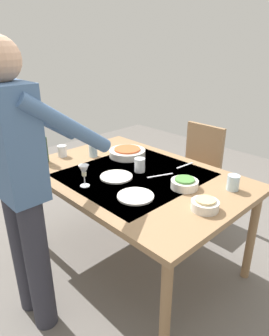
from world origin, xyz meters
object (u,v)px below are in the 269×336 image
(water_cup_near_left, at_px, (140,165))
(water_cup_far_right, at_px, (93,151))
(dining_table, at_px, (134,183))
(wine_bottle, at_px, (43,149))
(water_cup_near_right, at_px, (233,183))
(dinner_plate_near, at_px, (136,196))
(side_bowl_salad, at_px, (184,183))
(wine_glass_left, at_px, (84,172))
(side_bowl_bread, at_px, (205,205))
(serving_bowl_pasta, at_px, (127,152))
(chair_near, at_px, (197,166))
(person_server, at_px, (21,179))
(dinner_plate_far, at_px, (116,177))
(water_cup_far_left, at_px, (62,151))

(water_cup_near_left, bearing_deg, water_cup_far_right, 6.70)
(dining_table, xyz_separation_m, wine_bottle, (0.67, 0.35, 0.18))
(water_cup_near_right, relative_size, dinner_plate_near, 0.44)
(wine_bottle, height_order, side_bowl_salad, wine_bottle)
(wine_glass_left, xyz_separation_m, side_bowl_bread, (-0.73, -0.32, -0.07))
(serving_bowl_pasta, height_order, side_bowl_salad, same)
(chair_near, xyz_separation_m, wine_glass_left, (0.00, 1.29, 0.34))
(water_cup_near_left, bearing_deg, person_server, 87.14)
(person_server, bearing_deg, dinner_plate_far, -90.31)
(dinner_plate_near, bearing_deg, person_server, 61.85)
(water_cup_far_right, bearing_deg, dinner_plate_far, 163.21)
(person_server, distance_m, side_bowl_salad, 1.00)
(dining_table, xyz_separation_m, side_bowl_salad, (-0.38, -0.09, 0.10))
(water_cup_far_left, bearing_deg, serving_bowl_pasta, -133.54)
(water_cup_far_left, bearing_deg, dinner_plate_far, -175.50)
(side_bowl_salad, height_order, dinner_plate_near, side_bowl_salad)
(chair_near, bearing_deg, water_cup_near_left, 95.10)
(water_cup_near_left, xyz_separation_m, water_cup_far_left, (0.67, 0.24, -0.01))
(person_server, relative_size, water_cup_far_right, 16.95)
(dinner_plate_far, bearing_deg, wine_bottle, 19.44)
(chair_near, relative_size, side_bowl_salad, 5.06)
(water_cup_near_left, relative_size, dinner_plate_far, 0.45)
(wine_glass_left, xyz_separation_m, water_cup_near_right, (-0.71, -0.66, -0.05))
(person_server, distance_m, serving_bowl_pasta, 1.06)
(person_server, xyz_separation_m, wine_glass_left, (0.04, -0.43, -0.10))
(serving_bowl_pasta, distance_m, side_bowl_salad, 0.70)
(wine_bottle, distance_m, wine_glass_left, 0.58)
(serving_bowl_pasta, bearing_deg, dinner_plate_near, 141.51)
(water_cup_far_left, bearing_deg, wine_glass_left, 162.02)
(person_server, relative_size, side_bowl_bread, 10.56)
(side_bowl_bread, bearing_deg, wine_glass_left, 23.75)
(water_cup_far_right, relative_size, dinner_plate_far, 0.43)
(water_cup_far_right, bearing_deg, wine_glass_left, 137.49)
(water_cup_near_right, relative_size, serving_bowl_pasta, 0.34)
(chair_near, bearing_deg, water_cup_near_right, 138.07)
(side_bowl_bread, bearing_deg, water_cup_near_left, -10.18)
(dining_table, height_order, wine_bottle, wine_bottle)
(serving_bowl_pasta, xyz_separation_m, side_bowl_bread, (-0.94, 0.26, 0.00))
(water_cup_far_right, xyz_separation_m, side_bowl_salad, (-0.89, -0.08, -0.02))
(water_cup_far_right, distance_m, serving_bowl_pasta, 0.28)
(dinner_plate_near, bearing_deg, water_cup_far_right, -17.58)
(water_cup_near_left, distance_m, serving_bowl_pasta, 0.33)
(side_bowl_salad, height_order, side_bowl_bread, same)
(serving_bowl_pasta, bearing_deg, dinner_plate_far, 126.95)
(dining_table, relative_size, serving_bowl_pasta, 5.28)
(person_server, height_order, side_bowl_bread, person_server)
(wine_glass_left, distance_m, water_cup_far_left, 0.62)
(dining_table, relative_size, person_server, 0.94)
(water_cup_far_left, distance_m, serving_bowl_pasta, 0.54)
(dining_table, distance_m, wine_glass_left, 0.42)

